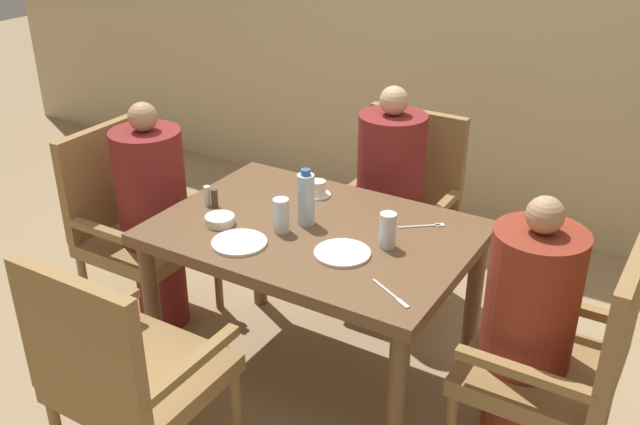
% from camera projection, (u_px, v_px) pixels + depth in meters
% --- Properties ---
extents(ground_plane, '(16.00, 16.00, 0.00)m').
position_uv_depth(ground_plane, '(315.00, 378.00, 3.18)').
color(ground_plane, '#9E8460').
extents(dining_table, '(1.25, 0.88, 0.76)m').
position_uv_depth(dining_table, '(314.00, 250.00, 2.89)').
color(dining_table, brown).
rests_on(dining_table, ground_plane).
extents(chair_left_side, '(0.52, 0.52, 0.97)m').
position_uv_depth(chair_left_side, '(133.00, 220.00, 3.42)').
color(chair_left_side, olive).
rests_on(chair_left_side, ground_plane).
extents(diner_in_left_chair, '(0.32, 0.32, 1.13)m').
position_uv_depth(diner_in_left_chair, '(154.00, 216.00, 3.33)').
color(diner_in_left_chair, maroon).
rests_on(diner_in_left_chair, ground_plane).
extents(chair_far_side, '(0.52, 0.52, 0.97)m').
position_uv_depth(chair_far_side, '(401.00, 203.00, 3.59)').
color(chair_far_side, olive).
rests_on(chair_far_side, ground_plane).
extents(diner_in_far_chair, '(0.32, 0.32, 1.17)m').
position_uv_depth(diner_in_far_chair, '(389.00, 200.00, 3.45)').
color(diner_in_far_chair, maroon).
rests_on(diner_in_far_chair, ground_plane).
extents(chair_right_side, '(0.52, 0.52, 0.97)m').
position_uv_depth(chair_right_side, '(566.00, 358.00, 2.47)').
color(chair_right_side, olive).
rests_on(chair_right_side, ground_plane).
extents(diner_in_right_chair, '(0.32, 0.32, 1.11)m').
position_uv_depth(diner_in_right_chair, '(526.00, 334.00, 2.52)').
color(diner_in_right_chair, maroon).
rests_on(diner_in_right_chair, ground_plane).
extents(chair_near_corner, '(0.52, 0.52, 0.97)m').
position_uv_depth(chair_near_corner, '(123.00, 370.00, 2.42)').
color(chair_near_corner, olive).
rests_on(chair_near_corner, ground_plane).
extents(plate_main_left, '(0.21, 0.21, 0.01)m').
position_uv_depth(plate_main_left, '(342.00, 253.00, 2.65)').
color(plate_main_left, white).
rests_on(plate_main_left, dining_table).
extents(plate_main_right, '(0.21, 0.21, 0.01)m').
position_uv_depth(plate_main_right, '(239.00, 243.00, 2.72)').
color(plate_main_right, white).
rests_on(plate_main_right, dining_table).
extents(teacup_with_saucer, '(0.11, 0.11, 0.07)m').
position_uv_depth(teacup_with_saucer, '(318.00, 189.00, 3.10)').
color(teacup_with_saucer, white).
rests_on(teacup_with_saucer, dining_table).
extents(bowl_small, '(0.12, 0.12, 0.04)m').
position_uv_depth(bowl_small, '(220.00, 220.00, 2.86)').
color(bowl_small, white).
rests_on(bowl_small, dining_table).
extents(water_bottle, '(0.07, 0.07, 0.24)m').
position_uv_depth(water_bottle, '(306.00, 199.00, 2.83)').
color(water_bottle, silver).
rests_on(water_bottle, dining_table).
extents(glass_tall_near, '(0.06, 0.06, 0.14)m').
position_uv_depth(glass_tall_near, '(388.00, 230.00, 2.67)').
color(glass_tall_near, silver).
rests_on(glass_tall_near, dining_table).
extents(glass_tall_mid, '(0.06, 0.06, 0.14)m').
position_uv_depth(glass_tall_mid, '(281.00, 215.00, 2.79)').
color(glass_tall_mid, silver).
rests_on(glass_tall_mid, dining_table).
extents(salt_shaker, '(0.03, 0.03, 0.09)m').
position_uv_depth(salt_shaker, '(207.00, 196.00, 3.01)').
color(salt_shaker, white).
rests_on(salt_shaker, dining_table).
extents(pepper_shaker, '(0.03, 0.03, 0.08)m').
position_uv_depth(pepper_shaker, '(215.00, 198.00, 3.00)').
color(pepper_shaker, '#4C3D2D').
rests_on(pepper_shaker, dining_table).
extents(fork_beside_plate, '(0.16, 0.13, 0.00)m').
position_uv_depth(fork_beside_plate, '(427.00, 226.00, 2.85)').
color(fork_beside_plate, silver).
rests_on(fork_beside_plate, dining_table).
extents(knife_beside_plate, '(0.18, 0.11, 0.00)m').
position_uv_depth(knife_beside_plate, '(392.00, 295.00, 2.40)').
color(knife_beside_plate, silver).
rests_on(knife_beside_plate, dining_table).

